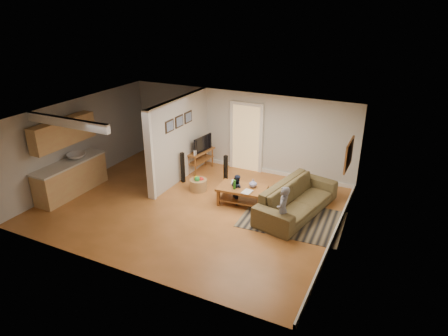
{
  "coord_description": "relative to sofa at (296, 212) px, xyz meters",
  "views": [
    {
      "loc": [
        4.9,
        -8.06,
        5.11
      ],
      "look_at": [
        0.77,
        0.38,
        1.1
      ],
      "focal_mm": 32.0,
      "sensor_mm": 36.0,
      "label": 1
    }
  ],
  "objects": [
    {
      "name": "ground",
      "position": [
        -2.6,
        -0.89,
        0.0
      ],
      "size": [
        7.5,
        7.5,
        0.0
      ],
      "primitive_type": "plane",
      "color": "brown",
      "rests_on": "ground"
    },
    {
      "name": "room_shell",
      "position": [
        -3.67,
        -0.46,
        1.46
      ],
      "size": [
        7.54,
        6.02,
        2.52
      ],
      "color": "beige",
      "rests_on": "ground"
    },
    {
      "name": "area_rug",
      "position": [
        0.03,
        -0.39,
        0.01
      ],
      "size": [
        2.53,
        1.9,
        0.01
      ],
      "primitive_type": "cube",
      "rotation": [
        0.0,
        0.0,
        0.04
      ],
      "color": "black",
      "rests_on": "ground"
    },
    {
      "name": "sofa",
      "position": [
        0.0,
        0.0,
        0.0
      ],
      "size": [
        1.58,
        2.85,
        0.78
      ],
      "primitive_type": "imported",
      "rotation": [
        0.0,
        0.0,
        1.36
      ],
      "color": "#443C22",
      "rests_on": "ground"
    },
    {
      "name": "coffee_table",
      "position": [
        -1.43,
        -0.19,
        0.39
      ],
      "size": [
        1.32,
        0.85,
        0.75
      ],
      "rotation": [
        0.0,
        0.0,
        0.09
      ],
      "color": "brown",
      "rests_on": "ground"
    },
    {
      "name": "tv_console",
      "position": [
        -3.54,
        1.31,
        0.61
      ],
      "size": [
        0.53,
        1.11,
        0.92
      ],
      "rotation": [
        0.0,
        0.0,
        -0.12
      ],
      "color": "brown",
      "rests_on": "ground"
    },
    {
      "name": "speaker_left",
      "position": [
        -3.6,
        0.31,
        0.47
      ],
      "size": [
        0.13,
        0.13,
        0.94
      ],
      "primitive_type": "cube",
      "rotation": [
        0.0,
        0.0,
        -0.43
      ],
      "color": "black",
      "rests_on": "ground"
    },
    {
      "name": "speaker_right",
      "position": [
        -2.37,
        0.71,
        0.46
      ],
      "size": [
        0.11,
        0.11,
        0.92
      ],
      "primitive_type": "cube",
      "rotation": [
        0.0,
        0.0,
        -0.25
      ],
      "color": "black",
      "rests_on": "ground"
    },
    {
      "name": "toy_basket",
      "position": [
        -2.91,
        0.04,
        0.18
      ],
      "size": [
        0.5,
        0.5,
        0.45
      ],
      "color": "#A67E48",
      "rests_on": "ground"
    },
    {
      "name": "child",
      "position": [
        -0.04,
        -1.07,
        0.0
      ],
      "size": [
        0.31,
        0.45,
        1.19
      ],
      "primitive_type": "imported",
      "rotation": [
        0.0,
        0.0,
        -1.51
      ],
      "color": "slate",
      "rests_on": "ground"
    },
    {
      "name": "toddler",
      "position": [
        -1.6,
        -0.18,
        0.0
      ],
      "size": [
        0.5,
        0.49,
        0.82
      ],
      "primitive_type": "imported",
      "rotation": [
        0.0,
        0.0,
        2.42
      ],
      "color": "#1D243D",
      "rests_on": "ground"
    }
  ]
}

